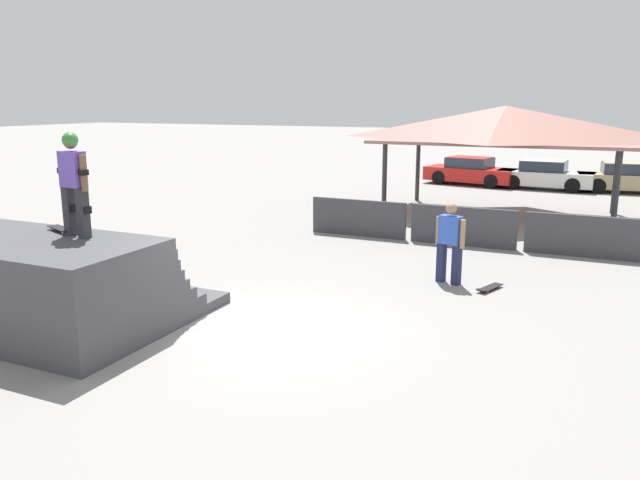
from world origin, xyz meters
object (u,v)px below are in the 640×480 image
object	(u,v)px
bystander_walking	(450,239)
parked_car_white	(545,176)
skater_on_deck	(73,177)
parked_car_red	(471,172)
parked_car_tan	(627,178)
skateboard_on_ground	(489,288)
skateboard_on_deck	(62,229)

from	to	relation	value
bystander_walking	parked_car_white	xyz separation A→B (m)	(0.42, 16.29, -0.36)
skater_on_deck	parked_car_red	world-z (taller)	skater_on_deck
parked_car_red	bystander_walking	bearing A→B (deg)	-69.73
skater_on_deck	parked_car_white	distance (m)	22.31
parked_car_tan	bystander_walking	bearing A→B (deg)	-109.15
skater_on_deck	skateboard_on_ground	distance (m)	8.23
bystander_walking	parked_car_white	distance (m)	16.30
skateboard_on_deck	bystander_walking	xyz separation A→B (m)	(5.62, 5.09, -0.68)
skater_on_deck	skateboard_on_deck	xyz separation A→B (m)	(-0.52, 0.14, -0.94)
skateboard_on_deck	bystander_walking	bearing A→B (deg)	63.51
skater_on_deck	skateboard_on_ground	bearing A→B (deg)	48.39
bystander_walking	parked_car_tan	size ratio (longest dim) A/B	0.41
parked_car_white	parked_car_tan	size ratio (longest dim) A/B	0.98
skater_on_deck	parked_car_red	bearing A→B (deg)	92.49
skateboard_on_ground	parked_car_tan	world-z (taller)	parked_car_tan
skateboard_on_deck	bystander_walking	size ratio (longest dim) A/B	0.47
skateboard_on_deck	parked_car_white	size ratio (longest dim) A/B	0.20
bystander_walking	skateboard_on_ground	xyz separation A→B (m)	(0.90, -0.19, -0.91)
skateboard_on_ground	parked_car_red	size ratio (longest dim) A/B	0.18
bystander_walking	parked_car_tan	xyz separation A→B (m)	(3.71, 16.71, -0.36)
skater_on_deck	parked_car_white	xyz separation A→B (m)	(5.52, 21.53, -1.98)
skateboard_on_deck	parked_car_red	xyz separation A→B (m)	(2.75, 21.60, -1.04)
skateboard_on_ground	parked_car_white	distance (m)	16.50
skateboard_on_deck	parked_car_red	distance (m)	21.80
skateboard_on_deck	skateboard_on_ground	xyz separation A→B (m)	(6.52, 4.90, -1.59)
skater_on_deck	parked_car_tan	xyz separation A→B (m)	(8.81, 21.94, -1.98)
skater_on_deck	skateboard_on_ground	size ratio (longest dim) A/B	2.18
skateboard_on_deck	parked_car_tan	size ratio (longest dim) A/B	0.19
bystander_walking	skater_on_deck	bearing A→B (deg)	64.18
skateboard_on_deck	parked_car_red	bearing A→B (deg)	104.07
parked_car_tan	skateboard_on_deck	bearing A→B (deg)	-119.80
parked_car_white	parked_car_tan	xyz separation A→B (m)	(3.29, 0.42, 0.00)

